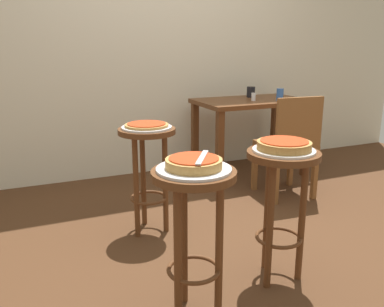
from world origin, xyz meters
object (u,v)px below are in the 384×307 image
object	(u,v)px
cup_near_edge	(280,95)
serving_plate_middle	(284,150)
stool_leftside	(148,157)
wooden_chair	(290,143)
stool_middle	(282,187)
condiment_shaker	(254,97)
pizza_server_knife	(202,157)
pizza_middle	(284,145)
serving_plate_leftside	(147,127)
stool_foreground	(194,212)
pizza_leftside	(147,125)
cup_far_edge	(251,92)
dining_table	(251,112)
serving_plate_foreground	(194,169)
pizza_foreground	(194,163)

from	to	relation	value
cup_near_edge	serving_plate_middle	bearing A→B (deg)	-124.65
stool_leftside	wooden_chair	size ratio (longest dim) A/B	0.84
stool_middle	condiment_shaker	world-z (taller)	condiment_shaker
cup_near_edge	pizza_server_knife	world-z (taller)	cup_near_edge
pizza_middle	wooden_chair	world-z (taller)	wooden_chair
serving_plate_leftside	cup_near_edge	world-z (taller)	cup_near_edge
stool_foreground	stool_middle	distance (m)	0.56
stool_middle	wooden_chair	world-z (taller)	wooden_chair
pizza_leftside	cup_far_edge	bearing A→B (deg)	35.34
condiment_shaker	stool_middle	bearing A→B (deg)	-116.96
pizza_middle	dining_table	distance (m)	1.88
stool_leftside	cup_near_edge	world-z (taller)	cup_near_edge
serving_plate_middle	cup_near_edge	xyz separation A→B (m)	(1.04, 1.50, 0.07)
stool_foreground	wooden_chair	xyz separation A→B (m)	(1.34, 1.10, -0.06)
serving_plate_foreground	dining_table	bearing A→B (deg)	52.20
pizza_leftside	stool_leftside	bearing A→B (deg)	90.00
serving_plate_foreground	wooden_chair	distance (m)	1.76
stool_foreground	pizza_middle	xyz separation A→B (m)	(0.55, 0.11, 0.23)
pizza_foreground	pizza_middle	distance (m)	0.56
cup_near_edge	serving_plate_foreground	bearing A→B (deg)	-134.52
dining_table	cup_near_edge	xyz separation A→B (m)	(0.20, -0.17, 0.18)
serving_plate_leftside	cup_far_edge	size ratio (longest dim) A/B	3.12
pizza_foreground	cup_far_edge	distance (m)	2.43
pizza_server_knife	stool_middle	bearing A→B (deg)	-41.97
stool_leftside	wooden_chair	world-z (taller)	wooden_chair
serving_plate_leftside	pizza_leftside	distance (m)	0.02
serving_plate_foreground	serving_plate_middle	world-z (taller)	same
serving_plate_leftside	dining_table	xyz separation A→B (m)	(1.30, 0.83, -0.11)
pizza_foreground	pizza_middle	bearing A→B (deg)	11.47
stool_foreground	serving_plate_foreground	xyz separation A→B (m)	(0.00, 0.00, 0.20)
serving_plate_leftside	stool_middle	bearing A→B (deg)	-61.36
pizza_middle	condiment_shaker	world-z (taller)	condiment_shaker
serving_plate_leftside	wooden_chair	size ratio (longest dim) A/B	0.38
stool_foreground	serving_plate_foreground	world-z (taller)	serving_plate_foreground
stool_foreground	cup_near_edge	size ratio (longest dim) A/B	6.42
serving_plate_middle	cup_near_edge	size ratio (longest dim) A/B	2.84
cup_far_edge	serving_plate_leftside	bearing A→B (deg)	-144.66
pizza_foreground	serving_plate_leftside	bearing A→B (deg)	84.71
stool_middle	pizza_middle	world-z (taller)	pizza_middle
pizza_foreground	condiment_shaker	size ratio (longest dim) A/B	3.34
stool_middle	pizza_server_knife	xyz separation A→B (m)	(-0.52, -0.13, 0.25)
pizza_foreground	pizza_middle	world-z (taller)	same
pizza_foreground	stool_leftside	size ratio (longest dim) A/B	0.34
pizza_foreground	cup_near_edge	bearing A→B (deg)	45.48
stool_leftside	condiment_shaker	world-z (taller)	condiment_shaker
stool_middle	pizza_leftside	distance (m)	0.98
pizza_foreground	dining_table	distance (m)	2.26
pizza_leftside	cup_far_edge	xyz separation A→B (m)	(1.38, 0.98, 0.05)
serving_plate_foreground	cup_near_edge	xyz separation A→B (m)	(1.59, 1.61, 0.07)
stool_leftside	dining_table	bearing A→B (deg)	32.70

